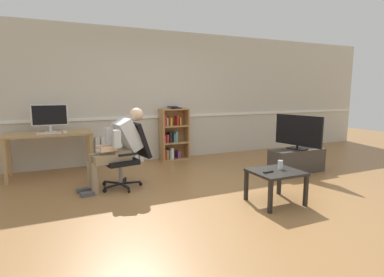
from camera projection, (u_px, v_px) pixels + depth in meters
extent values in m
plane|color=olive|center=(208.00, 198.00, 4.23)|extent=(18.00, 18.00, 0.00)
cube|color=beige|center=(150.00, 96.00, 6.41)|extent=(12.00, 0.10, 2.70)
cube|color=white|center=(151.00, 117.00, 6.41)|extent=(12.00, 0.03, 0.05)
cube|color=tan|center=(5.00, 162.00, 4.77)|extent=(0.06, 0.06, 0.72)
cube|color=tan|center=(92.00, 155.00, 5.30)|extent=(0.06, 0.06, 0.72)
cube|color=tan|center=(88.00, 149.00, 5.84)|extent=(0.06, 0.06, 0.72)
cube|color=tan|center=(9.00, 155.00, 5.30)|extent=(0.06, 0.06, 0.72)
cube|color=tan|center=(49.00, 134.00, 5.24)|extent=(1.38, 0.68, 0.04)
cube|color=silver|center=(51.00, 132.00, 5.31)|extent=(0.18, 0.14, 0.01)
cube|color=silver|center=(51.00, 128.00, 5.32)|extent=(0.04, 0.02, 0.10)
cube|color=silver|center=(50.00, 115.00, 5.28)|extent=(0.59, 0.02, 0.37)
cube|color=black|center=(50.00, 115.00, 5.27)|extent=(0.54, 0.00, 0.33)
cube|color=silver|center=(49.00, 133.00, 5.12)|extent=(0.38, 0.12, 0.02)
cube|color=white|center=(65.00, 132.00, 5.23)|extent=(0.06, 0.10, 0.03)
cube|color=#AD7F4C|center=(162.00, 135.00, 6.40)|extent=(0.03, 0.28, 1.09)
cube|color=#AD7F4C|center=(187.00, 134.00, 6.63)|extent=(0.03, 0.28, 1.09)
cube|color=#AD7F4C|center=(172.00, 133.00, 6.64)|extent=(0.57, 0.02, 1.09)
cube|color=#AD7F4C|center=(175.00, 159.00, 6.60)|extent=(0.54, 0.28, 0.03)
cube|color=#AD7F4C|center=(175.00, 143.00, 6.54)|extent=(0.54, 0.28, 0.03)
cube|color=#AD7F4C|center=(174.00, 126.00, 6.49)|extent=(0.54, 0.28, 0.03)
cube|color=#AD7F4C|center=(174.00, 109.00, 6.43)|extent=(0.54, 0.28, 0.03)
cube|color=red|center=(165.00, 154.00, 6.47)|extent=(0.03, 0.19, 0.22)
cube|color=red|center=(164.00, 139.00, 6.44)|extent=(0.04, 0.19, 0.17)
cube|color=red|center=(164.00, 121.00, 6.36)|extent=(0.04, 0.19, 0.21)
cube|color=orange|center=(167.00, 154.00, 6.50)|extent=(0.04, 0.19, 0.20)
cube|color=red|center=(167.00, 138.00, 6.47)|extent=(0.04, 0.19, 0.17)
cube|color=beige|center=(166.00, 122.00, 6.39)|extent=(0.03, 0.19, 0.17)
cube|color=#6699A3|center=(169.00, 154.00, 6.53)|extent=(0.04, 0.19, 0.20)
cube|color=black|center=(169.00, 137.00, 6.48)|extent=(0.04, 0.19, 0.22)
cube|color=orange|center=(170.00, 121.00, 6.43)|extent=(0.04, 0.19, 0.17)
cube|color=white|center=(171.00, 153.00, 6.54)|extent=(0.05, 0.19, 0.24)
cube|color=#6699A3|center=(173.00, 137.00, 6.51)|extent=(0.02, 0.19, 0.21)
cube|color=gold|center=(170.00, 121.00, 6.45)|extent=(0.05, 0.19, 0.17)
cube|color=black|center=(173.00, 154.00, 6.58)|extent=(0.03, 0.19, 0.16)
cube|color=#6699A3|center=(175.00, 137.00, 6.51)|extent=(0.03, 0.19, 0.23)
cube|color=red|center=(176.00, 121.00, 6.48)|extent=(0.03, 0.19, 0.20)
cube|color=#89428E|center=(178.00, 154.00, 6.63)|extent=(0.05, 0.19, 0.15)
cube|color=#38844C|center=(174.00, 138.00, 6.53)|extent=(0.05, 0.19, 0.16)
cube|color=orange|center=(179.00, 121.00, 6.53)|extent=(0.03, 0.19, 0.16)
cube|color=black|center=(177.00, 108.00, 6.45)|extent=(0.16, 0.22, 0.02)
cube|color=black|center=(173.00, 107.00, 6.39)|extent=(0.16, 0.22, 0.02)
cube|color=white|center=(98.00, 151.00, 6.01)|extent=(0.08, 0.08, 0.57)
cube|color=white|center=(104.00, 151.00, 6.06)|extent=(0.08, 0.08, 0.57)
cube|color=white|center=(109.00, 151.00, 6.10)|extent=(0.08, 0.08, 0.57)
cube|color=white|center=(115.00, 150.00, 6.15)|extent=(0.08, 0.08, 0.57)
cube|color=white|center=(120.00, 150.00, 6.19)|extent=(0.08, 0.08, 0.57)
cube|color=white|center=(126.00, 149.00, 6.24)|extent=(0.08, 0.08, 0.57)
cube|color=white|center=(131.00, 149.00, 6.28)|extent=(0.08, 0.08, 0.57)
cube|color=white|center=(136.00, 148.00, 6.33)|extent=(0.08, 0.08, 0.57)
cube|color=white|center=(141.00, 148.00, 6.37)|extent=(0.08, 0.08, 0.57)
cube|color=black|center=(125.00, 186.00, 4.55)|extent=(0.09, 0.30, 0.02)
cylinder|color=black|center=(129.00, 191.00, 4.43)|extent=(0.03, 0.06, 0.06)
cube|color=black|center=(131.00, 182.00, 4.71)|extent=(0.30, 0.08, 0.02)
cylinder|color=black|center=(141.00, 184.00, 4.76)|extent=(0.06, 0.03, 0.06)
cube|color=black|center=(123.00, 180.00, 4.82)|extent=(0.16, 0.29, 0.02)
cylinder|color=black|center=(125.00, 180.00, 4.97)|extent=(0.04, 0.06, 0.06)
cube|color=black|center=(112.00, 182.00, 4.72)|extent=(0.24, 0.23, 0.02)
cylinder|color=black|center=(104.00, 184.00, 4.77)|extent=(0.06, 0.05, 0.06)
cube|color=black|center=(113.00, 186.00, 4.55)|extent=(0.28, 0.17, 0.02)
cylinder|color=black|center=(105.00, 191.00, 4.44)|extent=(0.06, 0.05, 0.06)
cylinder|color=gray|center=(120.00, 173.00, 4.64)|extent=(0.05, 0.05, 0.30)
cube|color=black|center=(120.00, 161.00, 4.62)|extent=(0.54, 0.54, 0.07)
cube|color=black|center=(139.00, 140.00, 4.75)|extent=(0.31, 0.47, 0.55)
cube|color=black|center=(115.00, 149.00, 4.81)|extent=(0.28, 0.09, 0.03)
cube|color=black|center=(128.00, 155.00, 4.39)|extent=(0.28, 0.09, 0.03)
cube|color=#937F60|center=(120.00, 155.00, 4.60)|extent=(0.32, 0.38, 0.14)
cube|color=silver|center=(128.00, 135.00, 4.64)|extent=(0.44, 0.40, 0.52)
sphere|color=beige|center=(137.00, 114.00, 4.67)|extent=(0.20, 0.20, 0.20)
cube|color=white|center=(101.00, 150.00, 4.43)|extent=(0.15, 0.06, 0.02)
cube|color=#937F60|center=(104.00, 157.00, 4.57)|extent=(0.43, 0.20, 0.13)
cylinder|color=#937F60|center=(91.00, 176.00, 4.49)|extent=(0.10, 0.10, 0.46)
cube|color=#4C4C51|center=(85.00, 190.00, 4.46)|extent=(0.23, 0.13, 0.06)
cube|color=#937F60|center=(109.00, 159.00, 4.40)|extent=(0.43, 0.20, 0.13)
cylinder|color=#937F60|center=(95.00, 179.00, 4.33)|extent=(0.10, 0.10, 0.46)
cube|color=#4C4C51|center=(89.00, 194.00, 4.30)|extent=(0.23, 0.13, 0.06)
cube|color=silver|center=(109.00, 136.00, 4.63)|extent=(0.11, 0.10, 0.26)
cube|color=beige|center=(104.00, 147.00, 4.55)|extent=(0.25, 0.11, 0.07)
cube|color=silver|center=(117.00, 139.00, 4.37)|extent=(0.11, 0.10, 0.26)
cube|color=beige|center=(109.00, 149.00, 4.39)|extent=(0.25, 0.11, 0.07)
cube|color=#3D3833|center=(297.00, 161.00, 5.54)|extent=(1.04, 0.37, 0.42)
cube|color=black|center=(297.00, 149.00, 5.50)|extent=(0.26, 0.36, 0.02)
cylinder|color=black|center=(297.00, 147.00, 5.50)|extent=(0.04, 0.04, 0.05)
cube|color=black|center=(298.00, 130.00, 5.45)|extent=(0.24, 0.92, 0.54)
cube|color=white|center=(299.00, 130.00, 5.47)|extent=(0.19, 0.86, 0.50)
cube|color=black|center=(270.00, 197.00, 3.67)|extent=(0.04, 0.04, 0.40)
cube|color=black|center=(306.00, 191.00, 3.90)|extent=(0.04, 0.04, 0.40)
cube|color=black|center=(279.00, 180.00, 4.36)|extent=(0.04, 0.04, 0.40)
cube|color=black|center=(246.00, 185.00, 4.12)|extent=(0.04, 0.04, 0.40)
cube|color=black|center=(276.00, 172.00, 3.98)|extent=(0.62, 0.56, 0.03)
cylinder|color=silver|center=(280.00, 165.00, 4.05)|extent=(0.07, 0.07, 0.12)
cube|color=black|center=(268.00, 172.00, 3.89)|extent=(0.15, 0.05, 0.02)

